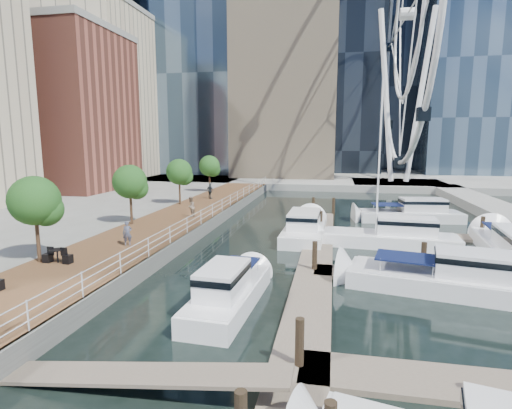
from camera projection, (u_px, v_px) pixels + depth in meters
name	position (u px, v px, depth m)	size (l,w,h in m)	color
ground	(226.00, 333.00, 15.47)	(520.00, 520.00, 0.00)	black
boardwalk	(166.00, 229.00, 31.63)	(6.00, 60.00, 1.00)	brown
seawall	(202.00, 230.00, 31.07)	(0.25, 60.00, 1.00)	#595954
land_far	(320.00, 165.00, 114.26)	(200.00, 114.00, 1.00)	gray
pier	(398.00, 185.00, 63.15)	(14.00, 12.00, 1.00)	gray
railing	(201.00, 217.00, 30.92)	(0.10, 60.00, 1.05)	white
floating_docks	(401.00, 259.00, 23.56)	(16.00, 34.00, 2.60)	#6D6051
midrise_condos	(3.00, 88.00, 45.69)	(19.00, 67.00, 28.00)	#BCAD8E
ferris_wheel	(408.00, 15.00, 59.14)	(5.80, 45.60, 47.80)	white
street_trees	(130.00, 182.00, 30.52)	(2.60, 42.60, 4.60)	#3F2B1C
yacht_foreground	(453.00, 293.00, 19.62)	(2.95, 11.02, 2.15)	silver
pedestrian_near	(127.00, 233.00, 24.60)	(0.55, 0.36, 1.50)	#4F5369
pedestrian_mid	(191.00, 207.00, 33.77)	(0.84, 0.66, 1.74)	gray
pedestrian_far	(210.00, 191.00, 44.44)	(1.04, 0.43, 1.77)	#2E3439
moored_yachts	(393.00, 251.00, 27.00)	(19.43, 34.82, 11.50)	white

